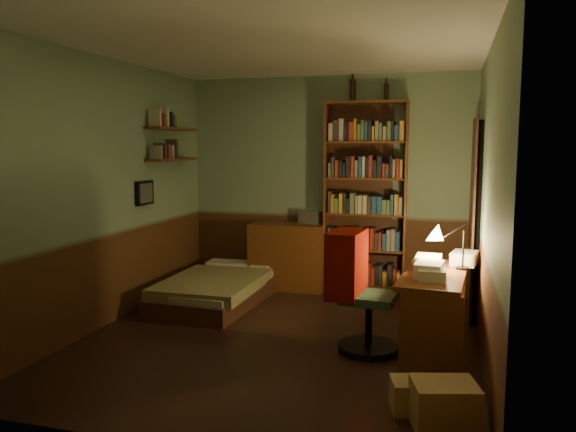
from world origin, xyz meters
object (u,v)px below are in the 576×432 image
(mini_stereo, at_px, (313,217))
(desk, at_px, (433,310))
(dresser, at_px, (288,256))
(office_chair, at_px, (369,301))
(bookshelf, at_px, (365,198))
(bed, at_px, (218,279))
(desk_lamp, at_px, (464,236))
(cardboard_box_b, at_px, (414,395))
(cardboard_box_a, at_px, (444,405))

(mini_stereo, height_order, desk, mini_stereo)
(dresser, xyz_separation_m, office_chair, (1.27, -1.88, 0.04))
(mini_stereo, height_order, bookshelf, bookshelf)
(dresser, bearing_deg, desk, -44.04)
(bed, distance_m, office_chair, 2.15)
(bookshelf, bearing_deg, desk_lamp, -56.71)
(cardboard_box_b, bearing_deg, cardboard_box_a, -43.06)
(bed, relative_size, dresser, 1.90)
(desk, xyz_separation_m, cardboard_box_a, (0.12, -1.47, -0.18))
(desk, bearing_deg, mini_stereo, 135.30)
(dresser, xyz_separation_m, cardboard_box_a, (1.91, -3.08, -0.26))
(bed, bearing_deg, bookshelf, 33.07)
(bookshelf, relative_size, cardboard_box_b, 7.65)
(office_chair, height_order, cardboard_box_a, office_chair)
(mini_stereo, distance_m, desk_lamp, 2.31)
(mini_stereo, distance_m, desk, 2.36)
(bed, xyz_separation_m, desk, (2.38, -0.79, 0.07))
(dresser, bearing_deg, cardboard_box_b, -61.61)
(dresser, height_order, bookshelf, bookshelf)
(cardboard_box_a, bearing_deg, desk, 94.60)
(office_chair, distance_m, cardboard_box_a, 1.39)
(office_chair, relative_size, cardboard_box_b, 2.99)
(bookshelf, bearing_deg, bed, -152.94)
(bed, bearing_deg, dresser, 56.61)
(desk_lamp, distance_m, cardboard_box_b, 1.76)
(desk_lamp, height_order, cardboard_box_b, desk_lamp)
(cardboard_box_a, bearing_deg, dresser, 121.87)
(desk, height_order, cardboard_box_b, desk)
(bed, height_order, desk_lamp, desk_lamp)
(dresser, relative_size, office_chair, 1.03)
(dresser, height_order, desk, dresser)
(office_chair, bearing_deg, dresser, 129.11)
(desk_lamp, distance_m, cardboard_box_a, 1.88)
(desk, distance_m, desk_lamp, 0.70)
(bookshelf, height_order, cardboard_box_b, bookshelf)
(cardboard_box_b, bearing_deg, dresser, 120.67)
(cardboard_box_b, bearing_deg, office_chair, 113.84)
(bookshelf, relative_size, desk, 1.84)
(cardboard_box_a, bearing_deg, bookshelf, 107.24)
(bookshelf, bearing_deg, office_chair, -83.77)
(dresser, relative_size, desk, 0.74)
(bed, xyz_separation_m, dresser, (0.59, 0.81, 0.15))
(bed, bearing_deg, desk, -15.84)
(cardboard_box_a, relative_size, cardboard_box_b, 1.32)
(dresser, relative_size, cardboard_box_a, 2.32)
(office_chair, relative_size, cardboard_box_a, 2.26)
(dresser, relative_size, desk_lamp, 1.53)
(cardboard_box_a, distance_m, cardboard_box_b, 0.27)
(dresser, distance_m, office_chair, 2.27)
(dresser, height_order, cardboard_box_b, dresser)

